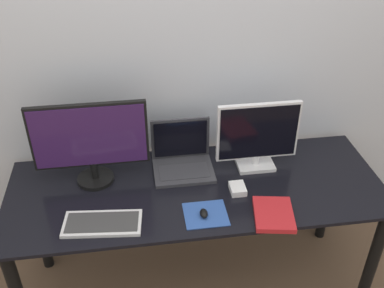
{
  "coord_description": "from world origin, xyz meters",
  "views": [
    {
      "loc": [
        -0.27,
        -1.36,
        2.13
      ],
      "look_at": [
        -0.01,
        0.4,
        0.95
      ],
      "focal_mm": 42.0,
      "sensor_mm": 36.0,
      "label": 1
    }
  ],
  "objects_px": {
    "laptop": "(182,157)",
    "keyboard": "(102,223)",
    "monitor_right": "(258,136)",
    "book": "(274,214)",
    "power_brick": "(238,189)",
    "monitor_left": "(90,141)",
    "mouse": "(204,213)"
  },
  "relations": [
    {
      "from": "laptop",
      "to": "keyboard",
      "type": "xyz_separation_m",
      "value": [
        -0.4,
        -0.38,
        -0.05
      ]
    },
    {
      "from": "monitor_right",
      "to": "book",
      "type": "distance_m",
      "value": 0.42
    },
    {
      "from": "monitor_right",
      "to": "power_brick",
      "type": "height_order",
      "value": "monitor_right"
    },
    {
      "from": "monitor_right",
      "to": "laptop",
      "type": "bearing_deg",
      "value": 172.97
    },
    {
      "from": "monitor_right",
      "to": "keyboard",
      "type": "distance_m",
      "value": 0.87
    },
    {
      "from": "monitor_left",
      "to": "monitor_right",
      "type": "bearing_deg",
      "value": 0.0
    },
    {
      "from": "keyboard",
      "to": "power_brick",
      "type": "bearing_deg",
      "value": 12.33
    },
    {
      "from": "power_brick",
      "to": "monitor_left",
      "type": "bearing_deg",
      "value": 164.51
    },
    {
      "from": "power_brick",
      "to": "laptop",
      "type": "bearing_deg",
      "value": 135.42
    },
    {
      "from": "monitor_left",
      "to": "monitor_right",
      "type": "relative_size",
      "value": 1.32
    },
    {
      "from": "mouse",
      "to": "laptop",
      "type": "bearing_deg",
      "value": 97.0
    },
    {
      "from": "book",
      "to": "power_brick",
      "type": "xyz_separation_m",
      "value": [
        -0.12,
        0.2,
        0.0
      ]
    },
    {
      "from": "monitor_left",
      "to": "mouse",
      "type": "height_order",
      "value": "monitor_left"
    },
    {
      "from": "mouse",
      "to": "power_brick",
      "type": "relative_size",
      "value": 0.62
    },
    {
      "from": "mouse",
      "to": "monitor_left",
      "type": "bearing_deg",
      "value": 145.16
    },
    {
      "from": "keyboard",
      "to": "book",
      "type": "distance_m",
      "value": 0.77
    },
    {
      "from": "laptop",
      "to": "book",
      "type": "bearing_deg",
      "value": -50.15
    },
    {
      "from": "monitor_right",
      "to": "power_brick",
      "type": "distance_m",
      "value": 0.29
    },
    {
      "from": "mouse",
      "to": "keyboard",
      "type": "bearing_deg",
      "value": 178.5
    },
    {
      "from": "monitor_right",
      "to": "book",
      "type": "bearing_deg",
      "value": -92.47
    },
    {
      "from": "monitor_right",
      "to": "mouse",
      "type": "height_order",
      "value": "monitor_right"
    },
    {
      "from": "monitor_right",
      "to": "power_brick",
      "type": "relative_size",
      "value": 4.48
    },
    {
      "from": "monitor_right",
      "to": "laptop",
      "type": "relative_size",
      "value": 1.37
    },
    {
      "from": "keyboard",
      "to": "mouse",
      "type": "bearing_deg",
      "value": -1.5
    },
    {
      "from": "monitor_left",
      "to": "power_brick",
      "type": "bearing_deg",
      "value": -15.49
    },
    {
      "from": "monitor_left",
      "to": "mouse",
      "type": "xyz_separation_m",
      "value": [
        0.49,
        -0.34,
        -0.21
      ]
    },
    {
      "from": "keyboard",
      "to": "power_brick",
      "type": "xyz_separation_m",
      "value": [
        0.64,
        0.14,
        0.01
      ]
    },
    {
      "from": "keyboard",
      "to": "monitor_right",
      "type": "bearing_deg",
      "value": 22.91
    },
    {
      "from": "book",
      "to": "mouse",
      "type": "bearing_deg",
      "value": 172.1
    },
    {
      "from": "mouse",
      "to": "power_brick",
      "type": "xyz_separation_m",
      "value": [
        0.19,
        0.15,
        -0.0
      ]
    },
    {
      "from": "mouse",
      "to": "book",
      "type": "bearing_deg",
      "value": -7.9
    },
    {
      "from": "monitor_left",
      "to": "keyboard",
      "type": "distance_m",
      "value": 0.4
    }
  ]
}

